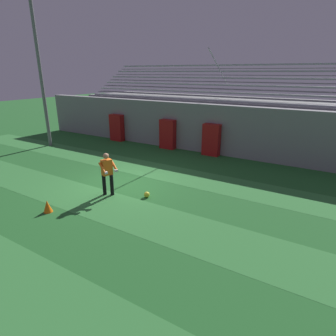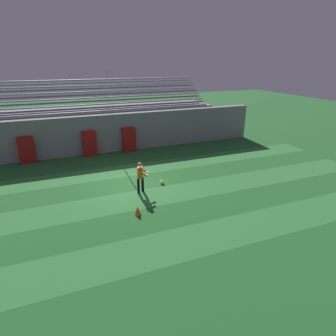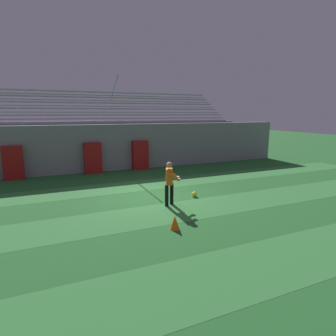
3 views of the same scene
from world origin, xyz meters
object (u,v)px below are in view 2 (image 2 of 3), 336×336
at_px(goalkeeper, 141,176).
at_px(padding_pillar_gate_right, 129,140).
at_px(soccer_ball, 162,182).
at_px(traffic_cone, 138,210).
at_px(padding_pillar_gate_left, 90,144).
at_px(padding_pillar_far_left, 27,150).

bearing_deg(goalkeeper, padding_pillar_gate_right, 80.62).
height_order(soccer_ball, traffic_cone, traffic_cone).
bearing_deg(padding_pillar_gate_left, padding_pillar_far_left, 180.00).
height_order(goalkeeper, traffic_cone, goalkeeper).
distance_m(soccer_ball, traffic_cone, 3.48).
bearing_deg(goalkeeper, padding_pillar_far_left, 129.07).
bearing_deg(padding_pillar_gate_left, goalkeeper, -76.61).
bearing_deg(soccer_ball, padding_pillar_gate_right, 91.86).
bearing_deg(padding_pillar_gate_left, padding_pillar_gate_right, 0.00).
distance_m(padding_pillar_gate_left, goalkeeper, 7.34).
xyz_separation_m(padding_pillar_far_left, goalkeeper, (5.80, -7.14, 0.06)).
height_order(padding_pillar_far_left, traffic_cone, padding_pillar_far_left).
xyz_separation_m(padding_pillar_far_left, traffic_cone, (5.01, -9.28, -0.68)).
relative_size(padding_pillar_gate_right, goalkeeper, 1.07).
height_order(padding_pillar_gate_left, goalkeeper, padding_pillar_gate_left).
height_order(padding_pillar_gate_left, soccer_ball, padding_pillar_gate_left).
xyz_separation_m(padding_pillar_gate_left, padding_pillar_gate_right, (2.88, 0.00, 0.00)).
relative_size(padding_pillar_far_left, goalkeeper, 1.07).
bearing_deg(traffic_cone, padding_pillar_gate_right, 78.04).
height_order(padding_pillar_gate_right, padding_pillar_far_left, same).
xyz_separation_m(padding_pillar_gate_left, goalkeeper, (1.70, -7.14, 0.06)).
distance_m(padding_pillar_gate_left, soccer_ball, 7.29).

